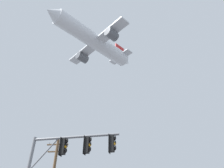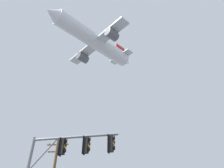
% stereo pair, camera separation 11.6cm
% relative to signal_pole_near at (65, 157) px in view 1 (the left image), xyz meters
% --- Properties ---
extents(signal_pole_near, '(5.38, 0.82, 5.67)m').
position_rel_signal_pole_near_xyz_m(signal_pole_near, '(0.00, 0.00, 0.00)').
color(signal_pole_near, slate).
rests_on(signal_pole_near, ground).
extents(airplane, '(19.47, 22.07, 7.15)m').
position_rel_signal_pole_near_xyz_m(airplane, '(-4.12, 23.40, 33.40)').
color(airplane, white).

